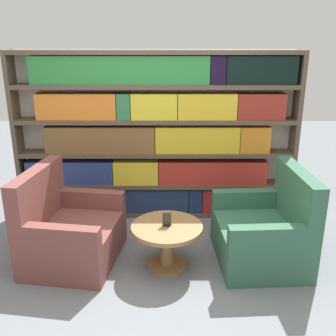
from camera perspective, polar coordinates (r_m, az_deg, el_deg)
name	(u,v)px	position (r m, az deg, el deg)	size (l,w,h in m)	color
ground_plane	(153,283)	(3.73, -2.13, -16.29)	(14.00, 14.00, 0.00)	slate
bookshelf	(157,137)	(4.68, -1.64, 4.53)	(3.32, 0.30, 1.99)	silver
armchair_left	(70,232)	(4.04, -14.08, -8.97)	(0.94, 1.06, 0.94)	brown
armchair_right	(266,232)	(4.03, 14.09, -9.04)	(0.87, 0.99, 0.94)	#336047
coffee_table	(168,237)	(3.80, -0.02, -10.05)	(0.68, 0.68, 0.44)	olive
table_sign	(168,220)	(3.71, -0.02, -7.58)	(0.08, 0.06, 0.14)	black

